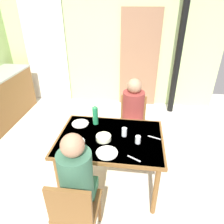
% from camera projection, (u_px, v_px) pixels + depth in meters
% --- Properties ---
extents(ground_plane, '(5.91, 5.91, 0.00)m').
position_uv_depth(ground_plane, '(84.00, 168.00, 2.97)').
color(ground_plane, silver).
extents(wall_back, '(4.65, 0.10, 2.85)m').
position_uv_depth(wall_back, '(106.00, 37.00, 4.24)').
color(wall_back, '#AFC884').
rests_on(wall_back, ground_plane).
extents(door_wooden, '(0.80, 0.05, 2.00)m').
position_uv_depth(door_wooden, '(139.00, 60.00, 4.29)').
color(door_wooden, '#8A6147').
rests_on(door_wooden, ground_plane).
extents(stove_pipe_column, '(0.12, 0.12, 2.85)m').
position_uv_depth(stove_pipe_column, '(180.00, 42.00, 3.77)').
color(stove_pipe_column, black).
rests_on(stove_pipe_column, ground_plane).
extents(curtain_panel, '(0.90, 0.03, 2.39)m').
position_uv_depth(curtain_panel, '(46.00, 48.00, 4.41)').
color(curtain_panel, white).
rests_on(curtain_panel, ground_plane).
extents(dining_table, '(1.21, 0.86, 0.74)m').
position_uv_depth(dining_table, '(110.00, 143.00, 2.41)').
color(dining_table, brown).
rests_on(dining_table, ground_plane).
extents(chair_near_diner, '(0.40, 0.40, 0.87)m').
position_uv_depth(chair_near_diner, '(75.00, 209.00, 1.83)').
color(chair_near_diner, brown).
rests_on(chair_near_diner, ground_plane).
extents(chair_far_diner, '(0.40, 0.40, 0.87)m').
position_uv_depth(chair_far_diner, '(133.00, 121.00, 3.14)').
color(chair_far_diner, brown).
rests_on(chair_far_diner, ground_plane).
extents(person_near_diner, '(0.30, 0.37, 0.77)m').
position_uv_depth(person_near_diner, '(77.00, 175.00, 1.81)').
color(person_near_diner, '#306E4B').
rests_on(person_near_diner, ground_plane).
extents(person_far_diner, '(0.30, 0.37, 0.77)m').
position_uv_depth(person_far_diner, '(133.00, 109.00, 2.88)').
color(person_far_diner, brown).
rests_on(person_far_diner, ground_plane).
extents(water_bottle_green_near, '(0.07, 0.07, 0.27)m').
position_uv_depth(water_bottle_green_near, '(95.00, 115.00, 2.57)').
color(water_bottle_green_near, '#20824C').
rests_on(water_bottle_green_near, dining_table).
extents(serving_bowl_center, '(0.17, 0.17, 0.05)m').
position_uv_depth(serving_bowl_center, '(104.00, 138.00, 2.32)').
color(serving_bowl_center, '#E2E9C1').
rests_on(serving_bowl_center, dining_table).
extents(dinner_plate_near_left, '(0.21, 0.21, 0.01)m').
position_uv_depth(dinner_plate_near_left, '(80.00, 124.00, 2.61)').
color(dinner_plate_near_left, white).
rests_on(dinner_plate_near_left, dining_table).
extents(dinner_plate_near_right, '(0.22, 0.22, 0.01)m').
position_uv_depth(dinner_plate_near_right, '(75.00, 142.00, 2.28)').
color(dinner_plate_near_right, white).
rests_on(dinner_plate_near_right, dining_table).
extents(dinner_plate_far_center, '(0.23, 0.23, 0.01)m').
position_uv_depth(dinner_plate_far_center, '(107.00, 153.00, 2.12)').
color(dinner_plate_far_center, white).
rests_on(dinner_plate_far_center, dining_table).
extents(drinking_glass_by_near_diner, '(0.06, 0.06, 0.09)m').
position_uv_depth(drinking_glass_by_near_diner, '(138.00, 140.00, 2.26)').
color(drinking_glass_by_near_diner, silver).
rests_on(drinking_glass_by_near_diner, dining_table).
extents(drinking_glass_by_far_diner, '(0.06, 0.06, 0.10)m').
position_uv_depth(drinking_glass_by_far_diner, '(124.00, 132.00, 2.37)').
color(drinking_glass_by_far_diner, silver).
rests_on(drinking_glass_by_far_diner, dining_table).
extents(cutlery_knife_near, '(0.14, 0.09, 0.00)m').
position_uv_depth(cutlery_knife_near, '(134.00, 159.00, 2.05)').
color(cutlery_knife_near, silver).
rests_on(cutlery_knife_near, dining_table).
extents(cutlery_fork_near, '(0.15, 0.07, 0.00)m').
position_uv_depth(cutlery_fork_near, '(154.00, 138.00, 2.36)').
color(cutlery_fork_near, silver).
rests_on(cutlery_fork_near, dining_table).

